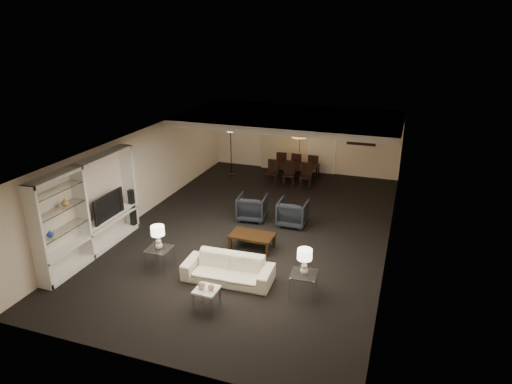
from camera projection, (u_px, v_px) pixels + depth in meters
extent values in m
plane|color=black|center=(256.00, 229.00, 12.56)|extent=(11.00, 11.00, 0.00)
cube|color=silver|center=(256.00, 141.00, 11.67)|extent=(7.00, 11.00, 0.02)
cube|color=beige|center=(304.00, 139.00, 16.98)|extent=(7.00, 0.02, 2.50)
cube|color=beige|center=(144.00, 299.00, 7.26)|extent=(7.00, 0.02, 2.50)
cube|color=beige|center=(142.00, 173.00, 13.18)|extent=(0.02, 11.00, 2.50)
cube|color=beige|center=(392.00, 203.00, 11.05)|extent=(0.02, 11.00, 2.50)
cube|color=silver|center=(291.00, 118.00, 14.80)|extent=(7.00, 4.00, 0.20)
cube|color=beige|center=(280.00, 139.00, 17.20)|extent=(1.50, 0.12, 2.40)
cube|color=silver|center=(322.00, 146.00, 16.81)|extent=(0.90, 0.05, 2.10)
cube|color=#142D38|center=(362.00, 135.00, 16.20)|extent=(0.95, 0.04, 0.65)
cylinder|color=#D8591E|center=(300.00, 134.00, 14.88)|extent=(0.52, 0.52, 0.24)
imported|color=beige|center=(228.00, 269.00, 10.00)|extent=(2.00, 0.85, 0.58)
imported|color=black|center=(252.00, 207.00, 13.07)|extent=(0.87, 0.89, 0.73)
imported|color=black|center=(293.00, 213.00, 12.71)|extent=(0.79, 0.81, 0.73)
sphere|color=tan|center=(202.00, 285.00, 8.98)|extent=(0.14, 0.14, 0.14)
sphere|color=#E7B47A|center=(211.00, 287.00, 8.92)|extent=(0.13, 0.13, 0.13)
imported|color=black|center=(105.00, 205.00, 11.36)|extent=(1.13, 0.15, 0.65)
imported|color=#233F98|center=(50.00, 234.00, 9.72)|extent=(0.15, 0.15, 0.16)
imported|color=#C78D42|center=(65.00, 202.00, 10.04)|extent=(0.17, 0.17, 0.18)
cube|color=black|center=(132.00, 210.00, 12.40)|extent=(0.14, 0.14, 1.14)
imported|color=black|center=(293.00, 173.00, 16.27)|extent=(1.71, 1.05, 0.58)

